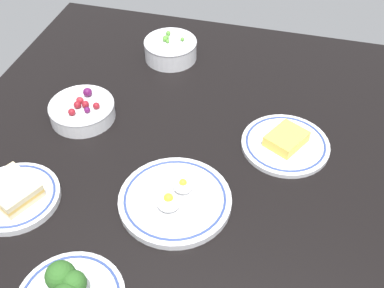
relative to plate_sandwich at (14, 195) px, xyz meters
The scene contains 6 objects.
dining_table 38.70cm from the plate_sandwich, 53.37° to the right, with size 112.41×112.88×4.00cm, color black.
plate_sandwich is the anchor object (origin of this frame).
bowl_berries 27.39cm from the plate_sandwich, ahead, with size 15.60×15.60×5.93cm.
plate_cheese 58.97cm from the plate_sandwich, 59.77° to the right, with size 19.84×19.84×3.64cm.
plate_eggs 32.39cm from the plate_sandwich, 76.51° to the right, with size 22.81×22.81×4.94cm.
bowl_peas 59.16cm from the plate_sandwich, 15.44° to the right, with size 14.54×14.54×6.43cm.
Camera 1 is at (-74.04, -19.72, 80.03)cm, focal length 45.03 mm.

